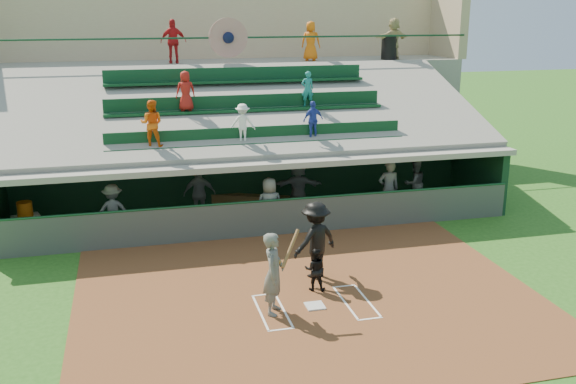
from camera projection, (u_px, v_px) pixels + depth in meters
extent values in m
plane|color=#255618|center=(315.00, 307.00, 14.95)|extent=(100.00, 100.00, 0.00)
cube|color=brown|center=(309.00, 298.00, 15.41)|extent=(11.00, 9.00, 0.02)
cube|color=silver|center=(315.00, 306.00, 14.94)|extent=(0.43, 0.43, 0.03)
cube|color=white|center=(284.00, 310.00, 14.77)|extent=(0.05, 1.80, 0.01)
cube|color=white|center=(345.00, 303.00, 15.12)|extent=(0.05, 1.80, 0.01)
cube|color=white|center=(260.00, 312.00, 14.64)|extent=(0.05, 1.80, 0.01)
cube|color=white|center=(367.00, 300.00, 15.25)|extent=(0.05, 1.80, 0.01)
cube|color=white|center=(264.00, 295.00, 15.54)|extent=(0.60, 0.05, 0.01)
cube|color=white|center=(344.00, 286.00, 16.02)|extent=(0.60, 0.05, 0.01)
cube|color=white|center=(281.00, 330.00, 13.86)|extent=(0.60, 0.05, 0.01)
cube|color=white|center=(370.00, 319.00, 14.34)|extent=(0.60, 0.05, 0.01)
cube|color=gray|center=(257.00, 218.00, 21.23)|extent=(16.00, 3.50, 0.04)
cube|color=gray|center=(225.00, 117.00, 26.89)|extent=(20.00, 3.00, 4.60)
cube|color=#494E49|center=(269.00, 219.00, 19.45)|extent=(16.00, 0.06, 1.10)
cylinder|color=#164525|center=(268.00, 201.00, 19.30)|extent=(16.00, 0.08, 0.08)
cube|color=black|center=(247.00, 173.00, 22.56)|extent=(16.00, 0.25, 2.20)
cube|color=black|center=(477.00, 172.00, 22.80)|extent=(0.25, 3.50, 2.20)
cube|color=gray|center=(256.00, 153.00, 20.63)|extent=(16.40, 3.90, 0.18)
cube|color=gray|center=(238.00, 161.00, 24.18)|extent=(16.40, 3.50, 2.30)
cube|color=gray|center=(231.00, 123.00, 25.40)|extent=(16.40, 0.30, 4.60)
cube|color=gray|center=(245.00, 106.00, 22.00)|extent=(16.40, 6.51, 2.37)
cube|color=#0C361D|center=(260.00, 143.00, 19.99)|extent=(9.40, 0.42, 0.08)
cube|color=#0B341B|center=(258.00, 134.00, 20.10)|extent=(9.40, 0.06, 0.45)
cube|color=#0C381B|center=(248.00, 110.00, 21.55)|extent=(9.40, 0.42, 0.08)
cube|color=#0B331B|center=(247.00, 101.00, 21.66)|extent=(9.40, 0.06, 0.45)
cube|color=#0C361A|center=(238.00, 81.00, 23.11)|extent=(9.40, 0.42, 0.08)
cube|color=#0C381F|center=(237.00, 74.00, 23.23)|extent=(9.40, 0.06, 0.45)
imported|color=#DF570D|center=(152.00, 123.00, 19.11)|extent=(0.80, 0.69, 1.41)
imported|color=white|center=(243.00, 123.00, 19.79)|extent=(0.84, 0.59, 1.19)
imported|color=#293EA6|center=(313.00, 120.00, 20.31)|extent=(0.76, 0.46, 1.20)
imported|color=#A31812|center=(186.00, 91.00, 20.97)|extent=(0.67, 0.48, 1.30)
imported|color=#1B7A79|center=(307.00, 89.00, 21.96)|extent=(0.44, 0.30, 1.19)
cylinder|color=#123A21|center=(228.00, 38.00, 24.57)|extent=(20.00, 0.07, 0.07)
cylinder|color=#A62117|center=(228.00, 38.00, 24.55)|extent=(1.50, 0.06, 1.50)
sphere|color=#0C1233|center=(228.00, 38.00, 24.52)|extent=(0.44, 0.44, 0.44)
cube|color=tan|center=(217.00, 20.00, 27.20)|extent=(20.00, 0.40, 3.20)
cube|color=tan|center=(448.00, 20.00, 28.14)|extent=(0.40, 3.00, 3.20)
imported|color=#50534E|center=(274.00, 273.00, 14.39)|extent=(0.70, 0.83, 1.92)
cylinder|color=brown|center=(290.00, 248.00, 14.16)|extent=(0.56, 0.54, 0.75)
sphere|color=olive|center=(279.00, 262.00, 14.35)|extent=(0.10, 0.10, 0.10)
imported|color=black|center=(315.00, 269.00, 15.68)|extent=(0.63, 0.55, 1.08)
imported|color=black|center=(315.00, 240.00, 16.35)|extent=(1.48, 1.20, 2.00)
cube|color=brown|center=(242.00, 200.00, 22.38)|extent=(12.29, 5.96, 0.40)
cube|color=silver|center=(27.00, 227.00, 19.22)|extent=(0.93, 0.80, 0.69)
cylinder|color=#C4570B|center=(25.00, 209.00, 19.04)|extent=(0.45, 0.45, 0.45)
imported|color=#61645E|center=(113.00, 210.00, 19.27)|extent=(1.06, 0.63, 1.62)
imported|color=#575A55|center=(200.00, 194.00, 20.76)|extent=(1.06, 0.52, 1.75)
imported|color=#5A5C57|center=(270.00, 205.00, 19.62)|extent=(0.87, 0.60, 1.72)
imported|color=#595B56|center=(298.00, 187.00, 21.56)|extent=(1.69, 0.81, 1.75)
imported|color=#525550|center=(388.00, 189.00, 20.99)|extent=(0.73, 0.51, 1.91)
imported|color=#575954|center=(415.00, 183.00, 22.20)|extent=(0.89, 0.74, 1.64)
cylinder|color=black|center=(389.00, 48.00, 26.89)|extent=(0.64, 0.64, 0.96)
imported|color=red|center=(173.00, 41.00, 24.94)|extent=(1.02, 0.48, 1.69)
imported|color=orange|center=(311.00, 41.00, 26.17)|extent=(0.91, 0.76, 1.59)
imported|color=tan|center=(393.00, 39.00, 26.78)|extent=(1.66, 0.92, 1.71)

